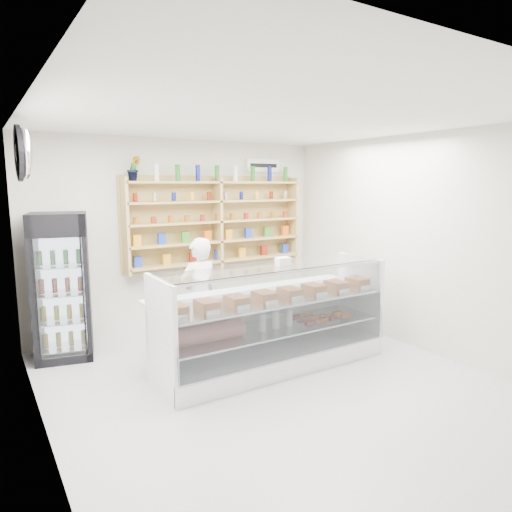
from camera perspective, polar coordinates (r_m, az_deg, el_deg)
room at (r=4.69m, az=2.95°, el=-0.30°), size 5.00×5.00×5.00m
display_counter at (r=5.50m, az=2.09°, el=-10.27°), size 2.82×0.84×1.23m
shop_worker at (r=5.85m, az=-7.12°, el=-5.01°), size 0.60×0.44×1.50m
drinks_cooler at (r=6.12m, az=-23.11°, el=-3.48°), size 0.78×0.77×1.81m
wall_shelving at (r=6.92m, az=-4.81°, el=4.30°), size 2.84×0.28×1.33m
potted_plant at (r=6.43m, az=-15.02°, el=10.53°), size 0.19×0.15×0.34m
security_mirror at (r=5.02m, az=-26.98°, el=11.38°), size 0.15×0.50×0.50m
wall_sign at (r=7.47m, az=0.90°, el=11.24°), size 0.62×0.03×0.20m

